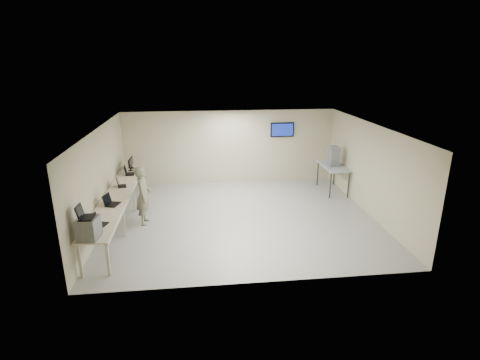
{
  "coord_description": "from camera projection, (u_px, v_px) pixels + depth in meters",
  "views": [
    {
      "loc": [
        -1.23,
        -10.46,
        4.66
      ],
      "look_at": [
        0.0,
        0.2,
        1.15
      ],
      "focal_mm": 28.0,
      "sensor_mm": 36.0,
      "label": 1
    }
  ],
  "objects": [
    {
      "name": "side_table",
      "position": [
        333.0,
        168.0,
        13.48
      ],
      "size": [
        0.75,
        1.61,
        0.97
      ],
      "color": "#979FA4",
      "rests_on": "ground"
    },
    {
      "name": "laptop_3",
      "position": [
        128.0,
        172.0,
        12.65
      ],
      "size": [
        0.35,
        0.41,
        0.3
      ],
      "rotation": [
        0.0,
        0.0,
        0.1
      ],
      "color": "black",
      "rests_on": "workbench"
    },
    {
      "name": "laptop_on_box",
      "position": [
        84.0,
        215.0,
        8.0
      ],
      "size": [
        0.34,
        0.4,
        0.3
      ],
      "rotation": [
        0.0,
        0.0,
        -0.05
      ],
      "color": "black",
      "rests_on": "equipment_box"
    },
    {
      "name": "laptop_2",
      "position": [
        120.0,
        184.0,
        11.46
      ],
      "size": [
        0.33,
        0.38,
        0.26
      ],
      "rotation": [
        0.0,
        0.0,
        0.19
      ],
      "color": "black",
      "rests_on": "workbench"
    },
    {
      "name": "monitor_far",
      "position": [
        131.0,
        162.0,
        13.3
      ],
      "size": [
        0.18,
        0.41,
        0.4
      ],
      "color": "black",
      "rests_on": "workbench"
    },
    {
      "name": "storage_bins",
      "position": [
        334.0,
        156.0,
        13.34
      ],
      "size": [
        0.34,
        0.37,
        0.71
      ],
      "color": "gray",
      "rests_on": "side_table"
    },
    {
      "name": "room",
      "position": [
        242.0,
        173.0,
        11.07
      ],
      "size": [
        8.01,
        7.01,
        2.81
      ],
      "color": "#A4A39F",
      "rests_on": "ground"
    },
    {
      "name": "equipment_box",
      "position": [
        89.0,
        228.0,
        8.1
      ],
      "size": [
        0.47,
        0.52,
        0.49
      ],
      "primitive_type": "cube",
      "rotation": [
        0.0,
        0.0,
        -0.12
      ],
      "color": "slate",
      "rests_on": "workbench"
    },
    {
      "name": "soldier",
      "position": [
        143.0,
        195.0,
        10.82
      ],
      "size": [
        0.42,
        0.64,
        1.74
      ],
      "primitive_type": "imported",
      "rotation": [
        0.0,
        0.0,
        1.58
      ],
      "color": "#686A54",
      "rests_on": "ground"
    },
    {
      "name": "laptop_1",
      "position": [
        110.0,
        202.0,
        10.01
      ],
      "size": [
        0.42,
        0.46,
        0.31
      ],
      "rotation": [
        0.0,
        0.0,
        -0.26
      ],
      "color": "black",
      "rests_on": "workbench"
    },
    {
      "name": "laptop_0",
      "position": [
        97.0,
        223.0,
        8.77
      ],
      "size": [
        0.41,
        0.45,
        0.3
      ],
      "rotation": [
        0.0,
        0.0,
        -0.3
      ],
      "color": "black",
      "rests_on": "workbench"
    },
    {
      "name": "monitor_near",
      "position": [
        130.0,
        164.0,
        13.01
      ],
      "size": [
        0.19,
        0.43,
        0.42
      ],
      "color": "black",
      "rests_on": "workbench"
    },
    {
      "name": "workbench",
      "position": [
        118.0,
        197.0,
        10.81
      ],
      "size": [
        0.76,
        6.0,
        0.9
      ],
      "color": "#BBB29B",
      "rests_on": "ground"
    }
  ]
}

